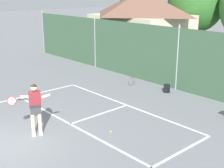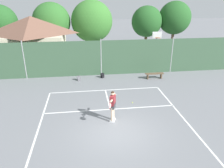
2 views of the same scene
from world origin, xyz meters
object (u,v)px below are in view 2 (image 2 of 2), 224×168
Objects in this scene: tennis_player at (113,104)px; tennis_ball at (132,103)px; backpack_black at (102,76)px; courtside_bench at (154,75)px; basketball_hoop at (156,45)px; backpack_grey at (79,78)px.

tennis_player is 2.82m from tennis_ball.
tennis_player is at bearing -128.31° from tennis_ball.
tennis_ball is 0.14× the size of backpack_black.
courtside_bench is (4.50, 6.35, -0.75)m from tennis_player.
tennis_player is at bearing -125.31° from courtside_bench.
tennis_player is 4.01× the size of backpack_black.
basketball_hoop reaches higher than tennis_player.
courtside_bench is (2.88, 4.31, 0.33)m from tennis_ball.
tennis_player reaches higher than backpack_black.
tennis_ball is at bearing -73.16° from backpack_black.
tennis_player reaches higher than courtside_bench.
tennis_player is 1.16× the size of courtside_bench.
courtside_bench reaches higher than backpack_black.
backpack_grey is 2.08m from backpack_black.
tennis_player is at bearing -90.58° from backpack_black.
tennis_ball is 5.19m from courtside_bench.
courtside_bench is (4.42, -0.78, 0.17)m from backpack_black.
tennis_player is 7.19m from backpack_black.
courtside_bench is (-0.96, -2.88, -1.95)m from basketball_hoop.
tennis_player is at bearing -73.67° from backpack_grey.
courtside_bench reaches higher than tennis_ball.
basketball_hoop is at bearing 21.34° from backpack_black.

